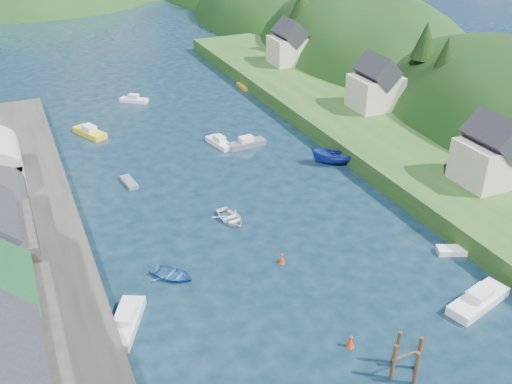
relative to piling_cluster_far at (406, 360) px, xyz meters
name	(u,v)px	position (x,y,z in m)	size (l,w,h in m)	color
ground	(193,148)	(-1.55, 46.74, -1.38)	(600.00, 600.00, 0.00)	black
hillside_right	(359,99)	(43.45, 71.74, -8.79)	(36.00, 245.56, 48.00)	black
far_hills	(77,33)	(-0.34, 170.74, -12.18)	(103.00, 68.00, 44.00)	black
hill_trees	(161,46)	(-1.22, 61.31, 9.80)	(91.62, 152.52, 12.80)	black
quay_left	(36,321)	(-25.55, 16.74, -0.38)	(12.00, 110.00, 2.00)	#2D2B28
terrace_right	(381,138)	(23.45, 36.74, -0.18)	(16.00, 120.00, 2.40)	#234719
right_bank_cottages	(369,86)	(26.45, 45.07, 4.47)	(9.00, 59.24, 8.41)	beige
piling_cluster_far	(406,360)	(0.00, 0.00, 0.00)	(2.83, 2.68, 3.90)	#382314
channel_buoy_near	(351,342)	(-2.24, 4.20, -0.90)	(0.70, 0.70, 1.10)	red
channel_buoy_far	(282,259)	(-2.21, 16.93, -0.90)	(0.70, 0.70, 1.10)	red
moored_boats	(275,238)	(-1.36, 20.38, -0.73)	(38.38, 84.55, 2.37)	white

